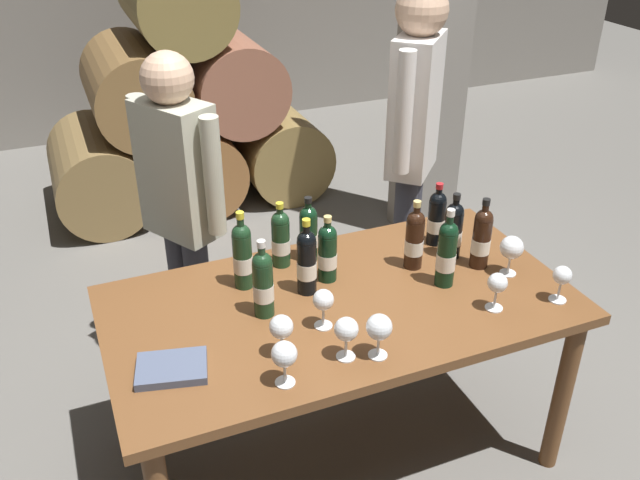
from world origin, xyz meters
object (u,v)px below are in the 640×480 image
(wine_bottle_7, at_px, (243,255))
(wine_glass_6, at_px, (379,328))
(wine_bottle_1, at_px, (453,230))
(wine_bottle_9, at_px, (307,261))
(wine_glass_3, at_px, (512,248))
(dining_table, at_px, (340,321))
(taster_seated_left, at_px, (181,199))
(wine_bottle_8, at_px, (482,238))
(wine_glass_1, at_px, (497,284))
(sommelier_presenting, at_px, (413,133))
(wine_glass_7, at_px, (284,355))
(wine_bottle_5, at_px, (263,283))
(tasting_notebook, at_px, (172,368))
(wine_glass_4, at_px, (562,277))
(wine_glass_2, at_px, (323,301))
(wine_bottle_3, at_px, (310,232))
(wine_glass_0, at_px, (346,330))
(wine_bottle_6, at_px, (281,238))
(wine_bottle_2, at_px, (327,252))
(wine_bottle_4, at_px, (447,253))
(wine_bottle_0, at_px, (414,239))
(wine_glass_5, at_px, (281,328))
(wine_bottle_10, at_px, (437,217))

(wine_bottle_7, distance_m, wine_glass_6, 0.63)
(wine_bottle_1, distance_m, wine_bottle_9, 0.63)
(wine_bottle_1, bearing_deg, wine_glass_3, -56.20)
(dining_table, height_order, taster_seated_left, taster_seated_left)
(wine_bottle_8, distance_m, wine_glass_1, 0.29)
(wine_glass_3, xyz_separation_m, sommelier_presenting, (0.02, 0.83, 0.17))
(wine_bottle_9, relative_size, wine_glass_7, 1.96)
(wine_bottle_5, relative_size, taster_seated_left, 0.19)
(tasting_notebook, bearing_deg, wine_glass_7, -17.35)
(wine_bottle_7, distance_m, wine_glass_3, 1.02)
(wine_bottle_5, xyz_separation_m, wine_glass_4, (1.02, -0.33, -0.03))
(dining_table, relative_size, wine_glass_1, 11.62)
(dining_table, distance_m, wine_glass_2, 0.26)
(wine_glass_3, xyz_separation_m, wine_glass_7, (-1.01, -0.26, -0.00))
(dining_table, bearing_deg, wine_bottle_3, 89.15)
(wine_glass_0, xyz_separation_m, wine_glass_1, (0.60, 0.04, -0.00))
(wine_glass_7, bearing_deg, wine_glass_6, 1.50)
(wine_bottle_9, distance_m, tasting_notebook, 0.63)
(wine_glass_3, bearing_deg, wine_bottle_6, 152.99)
(wine_bottle_8, relative_size, wine_glass_3, 1.80)
(dining_table, height_order, wine_glass_1, wine_glass_1)
(wine_bottle_1, height_order, wine_glass_4, wine_bottle_1)
(wine_bottle_2, bearing_deg, wine_bottle_4, -26.82)
(wine_bottle_6, relative_size, taster_seated_left, 0.18)
(wine_bottle_7, bearing_deg, wine_bottle_0, -10.49)
(wine_bottle_3, bearing_deg, wine_bottle_7, -163.69)
(wine_bottle_5, xyz_separation_m, wine_glass_6, (0.27, -0.36, -0.02))
(wine_bottle_0, distance_m, taster_seated_left, 0.99)
(wine_bottle_5, height_order, wine_glass_6, wine_bottle_5)
(wine_glass_2, xyz_separation_m, wine_glass_3, (0.79, 0.04, 0.01))
(wine_bottle_2, height_order, tasting_notebook, wine_bottle_2)
(dining_table, bearing_deg, wine_bottle_0, 17.03)
(wine_glass_2, distance_m, wine_glass_6, 0.24)
(wine_bottle_7, xyz_separation_m, sommelier_presenting, (1.00, 0.52, 0.15))
(wine_bottle_1, height_order, wine_bottle_7, wine_bottle_7)
(wine_glass_5, bearing_deg, wine_bottle_6, 70.58)
(dining_table, xyz_separation_m, wine_glass_6, (-0.02, -0.33, 0.20))
(tasting_notebook, bearing_deg, wine_bottle_3, 49.19)
(wine_bottle_0, xyz_separation_m, wine_glass_3, (0.32, -0.19, -0.01))
(wine_bottle_2, relative_size, wine_glass_1, 1.85)
(wine_glass_6, bearing_deg, wine_bottle_0, 49.66)
(wine_glass_6, xyz_separation_m, taster_seated_left, (-0.40, 1.05, 0.05))
(wine_bottle_7, distance_m, wine_bottle_10, 0.83)
(wine_bottle_10, bearing_deg, wine_bottle_8, -73.59)
(wine_bottle_0, relative_size, wine_bottle_10, 1.05)
(wine_glass_5, bearing_deg, wine_bottle_4, 12.92)
(wine_bottle_4, distance_m, wine_glass_4, 0.42)
(wine_bottle_8, xyz_separation_m, wine_glass_3, (0.07, -0.09, -0.01))
(wine_glass_6, distance_m, taster_seated_left, 1.13)
(wine_glass_2, height_order, wine_glass_5, wine_glass_5)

